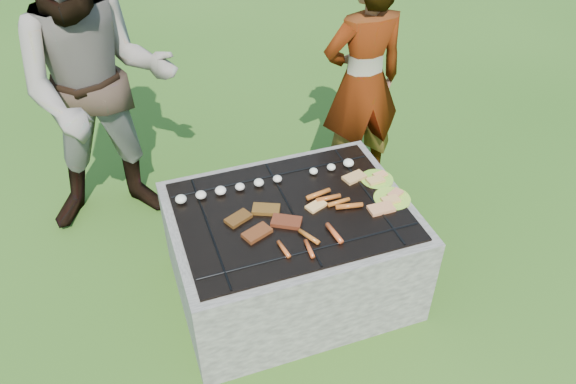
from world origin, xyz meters
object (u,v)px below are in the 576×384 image
Objects in this scene: cook at (363,82)px; plate_far at (377,179)px; fire_pit at (291,253)px; bystander at (99,88)px; plate_near at (392,199)px.

plate_far is at bearing 70.62° from cook.
bystander is at bearing 129.50° from fire_pit.
plate_near is 1.83m from bystander.
bystander reaches higher than plate_near.
plate_far and plate_near have the same top height.
fire_pit is 5.73× the size of plate_near.
plate_far is 0.89× the size of plate_near.
fire_pit is at bearing -170.61° from plate_far.
plate_far is (0.56, 0.09, 0.33)m from fire_pit.
cook reaches higher than plate_far.
bystander is (-1.41, 1.12, 0.37)m from plate_near.
cook is at bearing 46.54° from fire_pit.
plate_far is 0.13× the size of cook.
plate_near is (0.00, -0.18, 0.00)m from plate_far.
bystander is (-1.40, 0.93, 0.37)m from plate_far.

